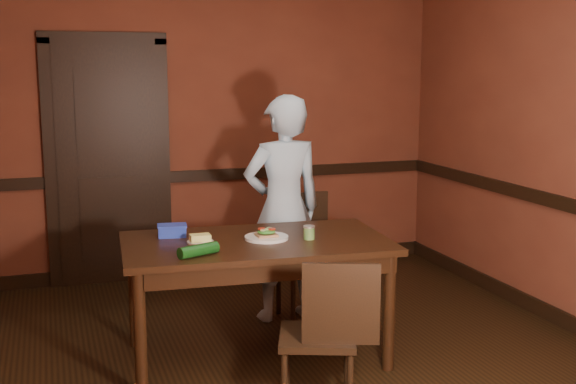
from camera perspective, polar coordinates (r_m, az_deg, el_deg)
floor at (r=4.73m, az=1.38°, el=-13.35°), size 4.00×4.50×0.01m
wall_back at (r=6.52m, az=-5.33°, el=5.31°), size 4.00×0.02×2.70m
wall_front at (r=2.41m, az=20.03°, el=-3.00°), size 4.00×0.02×2.70m
dado_back at (r=6.56m, az=-5.24°, el=1.38°), size 4.00×0.03×0.10m
dado_right at (r=5.44m, az=21.48°, el=-1.02°), size 0.03×4.50×0.10m
baseboard_back at (r=6.74m, az=-5.12°, el=-5.70°), size 4.00×0.03×0.12m
baseboard_right at (r=5.65m, az=20.94°, el=-9.41°), size 0.03×4.50×0.12m
door at (r=6.36m, az=-14.02°, el=2.61°), size 1.05×0.07×2.20m
dining_table at (r=4.68m, az=-2.51°, el=-8.48°), size 1.73×1.06×0.78m
chair_far at (r=5.35m, az=1.73°, el=-5.30°), size 0.45×0.45×0.93m
chair_near at (r=3.99m, az=2.32°, el=-11.13°), size 0.52×0.52×0.87m
person at (r=5.30m, az=-0.39°, el=-1.33°), size 0.64×0.44×1.67m
sandwich_plate at (r=4.59m, az=-1.71°, el=-3.49°), size 0.28×0.28×0.07m
sauce_jar at (r=4.58m, az=1.67°, el=-3.21°), size 0.07×0.07×0.09m
cheese_saucer at (r=4.53m, az=-6.96°, el=-3.73°), size 0.17×0.17×0.05m
food_tub at (r=4.71m, az=-9.14°, el=-3.02°), size 0.20×0.15×0.08m
wrapped_veg at (r=4.21m, az=-7.09°, el=-4.59°), size 0.26×0.16×0.07m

